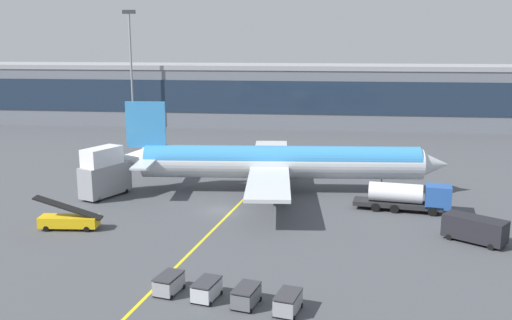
# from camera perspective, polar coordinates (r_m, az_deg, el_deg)

# --- Properties ---
(ground_plane) EXTENTS (700.00, 700.00, 0.00)m
(ground_plane) POSITION_cam_1_polar(r_m,az_deg,el_deg) (65.39, -3.48, -5.16)
(ground_plane) COLOR #47494F
(apron_lead_in_line) EXTENTS (10.44, 79.39, 0.01)m
(apron_lead_in_line) POSITION_cam_1_polar(r_m,az_deg,el_deg) (67.05, -2.00, -4.71)
(apron_lead_in_line) COLOR yellow
(apron_lead_in_line) RESTS_ON ground_plane
(terminal_building) EXTENTS (207.34, 17.37, 13.81)m
(terminal_building) POSITION_cam_1_polar(r_m,az_deg,el_deg) (132.95, 6.66, 6.53)
(terminal_building) COLOR slate
(terminal_building) RESTS_ON ground_plane
(main_airliner) EXTENTS (43.22, 34.29, 11.60)m
(main_airliner) POSITION_cam_1_polar(r_m,az_deg,el_deg) (72.89, 2.35, -0.19)
(main_airliner) COLOR silver
(main_airliner) RESTS_ON ground_plane
(fuel_tanker) EXTENTS (11.06, 4.16, 3.25)m
(fuel_tanker) POSITION_cam_1_polar(r_m,az_deg,el_deg) (67.13, 15.09, -3.56)
(fuel_tanker) COLOR #232326
(fuel_tanker) RESTS_ON ground_plane
(lavatory_truck) EXTENTS (6.06, 5.24, 2.50)m
(lavatory_truck) POSITION_cam_1_polar(r_m,az_deg,el_deg) (59.09, 21.03, -6.39)
(lavatory_truck) COLOR black
(lavatory_truck) RESTS_ON ground_plane
(belt_loader) EXTENTS (6.98, 2.39, 3.49)m
(belt_loader) POSITION_cam_1_polar(r_m,az_deg,el_deg) (62.07, -18.29, -5.74)
(belt_loader) COLOR yellow
(belt_loader) RESTS_ON ground_plane
(catering_lift) EXTENTS (5.00, 7.23, 6.30)m
(catering_lift) POSITION_cam_1_polar(r_m,az_deg,el_deg) (73.00, -15.01, -1.25)
(catering_lift) COLOR gray
(catering_lift) RESTS_ON ground_plane
(baggage_cart_0) EXTENTS (2.12, 2.93, 1.48)m
(baggage_cart_0) POSITION_cam_1_polar(r_m,az_deg,el_deg) (45.32, -8.76, -12.17)
(baggage_cart_0) COLOR gray
(baggage_cart_0) RESTS_ON ground_plane
(baggage_cart_1) EXTENTS (2.12, 2.93, 1.48)m
(baggage_cart_1) POSITION_cam_1_polar(r_m,az_deg,el_deg) (43.99, -4.99, -12.84)
(baggage_cart_1) COLOR #B2B7BC
(baggage_cart_1) RESTS_ON ground_plane
(baggage_cart_2) EXTENTS (2.12, 2.93, 1.48)m
(baggage_cart_2) POSITION_cam_1_polar(r_m,az_deg,el_deg) (42.86, -0.99, -13.49)
(baggage_cart_2) COLOR #595B60
(baggage_cart_2) RESTS_ON ground_plane
(baggage_cart_3) EXTENTS (2.12, 2.93, 1.48)m
(baggage_cart_3) POSITION_cam_1_polar(r_m,az_deg,el_deg) (41.94, 3.23, -14.10)
(baggage_cart_3) COLOR gray
(baggage_cart_3) RESTS_ON ground_plane
(apron_light_mast_0) EXTENTS (2.80, 0.50, 25.63)m
(apron_light_mast_0) POSITION_cam_1_polar(r_m,az_deg,el_deg) (127.58, -12.46, 9.68)
(apron_light_mast_0) COLOR gray
(apron_light_mast_0) RESTS_ON ground_plane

